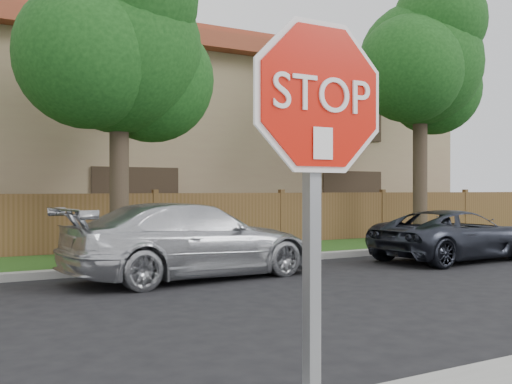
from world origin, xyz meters
TOP-DOWN VIEW (x-y plane):
  - far_curb at (0.00, 8.15)m, footprint 70.00×0.30m
  - grass_strip at (0.00, 9.80)m, footprint 70.00×3.00m
  - tree_mid at (2.52, 9.57)m, footprint 4.80×3.90m
  - tree_right at (12.02, 9.57)m, footprint 4.80×3.90m
  - stop_sign at (0.02, -1.48)m, footprint 1.01×0.13m
  - sedan_right at (3.02, 6.78)m, footprint 5.17×2.49m
  - sedan_far_right at (9.67, 6.25)m, footprint 4.45×2.23m

SIDE VIEW (x-z plane):
  - grass_strip at x=0.00m, z-range 0.00..0.12m
  - far_curb at x=0.00m, z-range 0.00..0.15m
  - sedan_far_right at x=9.67m, z-range 0.00..1.21m
  - sedan_right at x=3.02m, z-range 0.00..1.45m
  - stop_sign at x=0.02m, z-range 0.55..3.11m
  - tree_mid at x=2.52m, z-range 1.20..8.55m
  - tree_right at x=12.02m, z-range 1.47..9.67m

